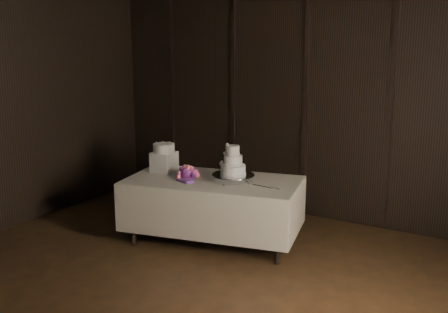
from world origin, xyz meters
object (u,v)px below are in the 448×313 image
(wedding_cake, at_px, (231,163))
(small_cake, at_px, (164,148))
(display_table, at_px, (213,208))
(bouquet, at_px, (187,173))
(box_pedestal, at_px, (164,162))
(cake_stand, at_px, (233,178))

(wedding_cake, relative_size, small_cake, 1.29)
(display_table, distance_m, small_cake, 0.95)
(wedding_cake, bearing_deg, display_table, -170.35)
(bouquet, xyz_separation_m, box_pedestal, (-0.44, 0.12, 0.06))
(cake_stand, bearing_deg, small_cake, -178.26)
(cake_stand, height_order, small_cake, small_cake)
(display_table, xyz_separation_m, bouquet, (-0.27, -0.13, 0.41))
(box_pedestal, bearing_deg, wedding_cake, 0.93)
(wedding_cake, distance_m, box_pedestal, 0.94)
(cake_stand, distance_m, small_cake, 0.99)
(display_table, xyz_separation_m, box_pedestal, (-0.70, -0.01, 0.47))
(display_table, relative_size, cake_stand, 4.49)
(cake_stand, height_order, wedding_cake, wedding_cake)
(display_table, xyz_separation_m, small_cake, (-0.70, -0.01, 0.64))
(display_table, height_order, cake_stand, cake_stand)
(box_pedestal, xyz_separation_m, small_cake, (0.00, 0.00, 0.18))
(display_table, height_order, wedding_cake, wedding_cake)
(bouquet, bearing_deg, wedding_cake, 15.60)
(bouquet, relative_size, small_cake, 1.58)
(cake_stand, xyz_separation_m, wedding_cake, (-0.02, -0.01, 0.18))
(small_cake, bearing_deg, bouquet, -15.91)
(cake_stand, height_order, bouquet, bouquet)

